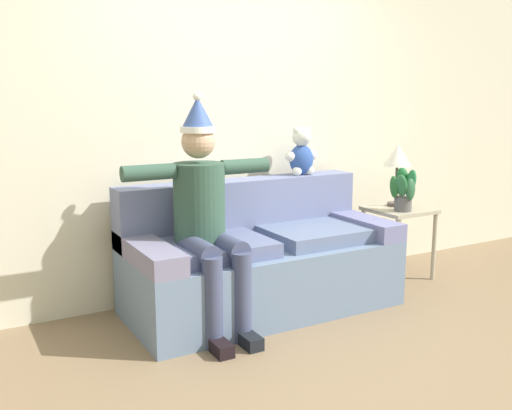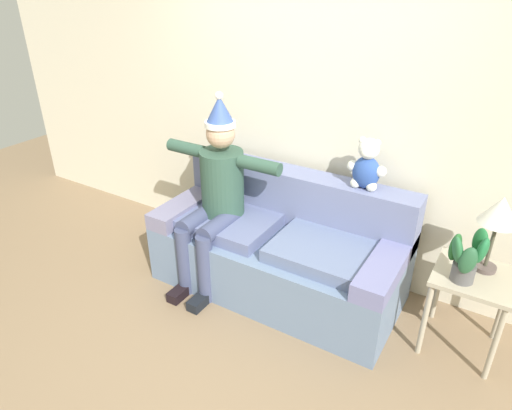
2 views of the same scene
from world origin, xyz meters
The scene contains 8 objects.
ground_plane centered at (0.00, 0.00, 0.00)m, with size 10.00×10.00×0.00m, color #82694D.
back_wall centered at (0.00, 1.55, 1.35)m, with size 7.00×0.10×2.70m, color beige.
couch centered at (0.00, 1.03, 0.36)m, with size 1.93×0.88×0.91m.
person_seated centered at (-0.50, 0.86, 0.80)m, with size 1.02×0.77×1.55m.
teddy_bear centered at (0.54, 1.30, 1.08)m, with size 0.29×0.17×0.38m.
side_table centered at (1.38, 1.07, 0.49)m, with size 0.48×0.48×0.60m.
table_lamp centered at (1.43, 1.17, 1.01)m, with size 0.24×0.24×0.53m.
potted_plant centered at (1.32, 0.97, 0.77)m, with size 0.25×0.25×0.36m.
Camera 1 is at (-1.99, -2.43, 1.52)m, focal length 40.01 mm.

